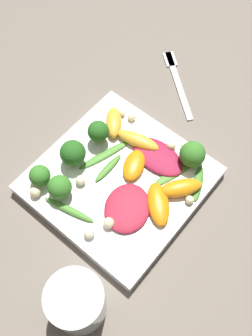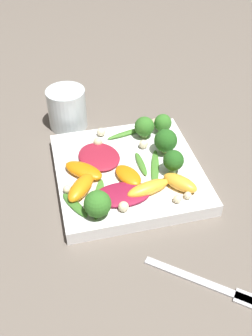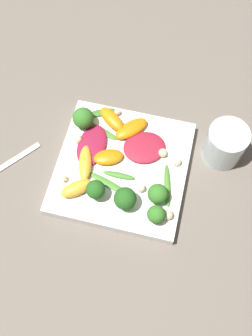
% 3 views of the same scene
% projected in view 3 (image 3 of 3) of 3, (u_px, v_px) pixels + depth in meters
% --- Properties ---
extents(ground_plane, '(2.40, 2.40, 0.00)m').
position_uv_depth(ground_plane, '(122.00, 170.00, 0.76)').
color(ground_plane, '#6B6056').
extents(plate, '(0.24, 0.24, 0.02)m').
position_uv_depth(plate, '(122.00, 168.00, 0.75)').
color(plate, white).
rests_on(plate, ground_plane).
extents(drinking_glass, '(0.08, 0.08, 0.08)m').
position_uv_depth(drinking_glass, '(225.00, 144.00, 0.74)').
color(drinking_glass, silver).
rests_on(drinking_glass, ground_plane).
extents(radicchio_leaf_0, '(0.09, 0.10, 0.01)m').
position_uv_depth(radicchio_leaf_0, '(144.00, 147.00, 0.75)').
color(radicchio_leaf_0, maroon).
rests_on(radicchio_leaf_0, plate).
extents(radicchio_leaf_1, '(0.09, 0.06, 0.01)m').
position_uv_depth(radicchio_leaf_1, '(92.00, 145.00, 0.75)').
color(radicchio_leaf_1, maroon).
rests_on(radicchio_leaf_1, plate).
extents(orange_segment_0, '(0.05, 0.06, 0.01)m').
position_uv_depth(orange_segment_0, '(108.00, 157.00, 0.74)').
color(orange_segment_0, orange).
rests_on(orange_segment_0, plate).
extents(orange_segment_1, '(0.07, 0.07, 0.02)m').
position_uv_depth(orange_segment_1, '(130.00, 128.00, 0.76)').
color(orange_segment_1, orange).
rests_on(orange_segment_1, plate).
extents(orange_segment_2, '(0.06, 0.07, 0.02)m').
position_uv_depth(orange_segment_2, '(112.00, 119.00, 0.77)').
color(orange_segment_2, orange).
rests_on(orange_segment_2, plate).
extents(orange_segment_3, '(0.06, 0.06, 0.02)m').
position_uv_depth(orange_segment_3, '(77.00, 188.00, 0.71)').
color(orange_segment_3, '#FCAD33').
rests_on(orange_segment_3, plate).
extents(orange_segment_4, '(0.08, 0.04, 0.02)m').
position_uv_depth(orange_segment_4, '(85.00, 163.00, 0.73)').
color(orange_segment_4, '#FCAD33').
rests_on(orange_segment_4, plate).
extents(broccoli_floret_0, '(0.04, 0.04, 0.04)m').
position_uv_depth(broccoli_floret_0, '(158.00, 194.00, 0.69)').
color(broccoli_floret_0, '#84AD5B').
rests_on(broccoli_floret_0, plate).
extents(broccoli_floret_1, '(0.03, 0.03, 0.04)m').
position_uv_depth(broccoli_floret_1, '(156.00, 215.00, 0.68)').
color(broccoli_floret_1, '#7A9E51').
rests_on(broccoli_floret_1, plate).
extents(broccoli_floret_2, '(0.03, 0.03, 0.04)m').
position_uv_depth(broccoli_floret_2, '(96.00, 190.00, 0.69)').
color(broccoli_floret_2, '#84AD5B').
rests_on(broccoli_floret_2, plate).
extents(broccoli_floret_3, '(0.04, 0.04, 0.05)m').
position_uv_depth(broccoli_floret_3, '(125.00, 199.00, 0.68)').
color(broccoli_floret_3, '#84AD5B').
rests_on(broccoli_floret_3, plate).
extents(broccoli_floret_4, '(0.04, 0.04, 0.04)m').
position_uv_depth(broccoli_floret_4, '(83.00, 118.00, 0.76)').
color(broccoli_floret_4, '#7A9E51').
rests_on(broccoli_floret_4, plate).
extents(arugula_sprig_0, '(0.04, 0.09, 0.00)m').
position_uv_depth(arugula_sprig_0, '(98.00, 130.00, 0.77)').
color(arugula_sprig_0, '#47842D').
rests_on(arugula_sprig_0, plate).
extents(arugula_sprig_1, '(0.01, 0.06, 0.01)m').
position_uv_depth(arugula_sprig_1, '(121.00, 176.00, 0.73)').
color(arugula_sprig_1, '#47842D').
rests_on(arugula_sprig_1, plate).
extents(arugula_sprig_2, '(0.04, 0.09, 0.00)m').
position_uv_depth(arugula_sprig_2, '(109.00, 184.00, 0.72)').
color(arugula_sprig_2, '#47842D').
rests_on(arugula_sprig_2, plate).
extents(arugula_sprig_3, '(0.08, 0.03, 0.01)m').
position_uv_depth(arugula_sprig_3, '(167.00, 185.00, 0.72)').
color(arugula_sprig_3, '#47842D').
rests_on(arugula_sprig_3, plate).
extents(arugula_sprig_4, '(0.04, 0.06, 0.01)m').
position_uv_depth(arugula_sprig_4, '(101.00, 113.00, 0.79)').
color(arugula_sprig_4, '#3D7528').
rests_on(arugula_sprig_4, plate).
extents(macadamia_nut_0, '(0.01, 0.01, 0.01)m').
position_uv_depth(macadamia_nut_0, '(64.00, 179.00, 0.72)').
color(macadamia_nut_0, beige).
rests_on(macadamia_nut_0, plate).
extents(macadamia_nut_1, '(0.02, 0.02, 0.02)m').
position_uv_depth(macadamia_nut_1, '(168.00, 215.00, 0.69)').
color(macadamia_nut_1, beige).
rests_on(macadamia_nut_1, plate).
extents(macadamia_nut_2, '(0.02, 0.02, 0.02)m').
position_uv_depth(macadamia_nut_2, '(163.00, 153.00, 0.74)').
color(macadamia_nut_2, beige).
rests_on(macadamia_nut_2, plate).
extents(macadamia_nut_3, '(0.02, 0.02, 0.02)m').
position_uv_depth(macadamia_nut_3, '(78.00, 139.00, 0.75)').
color(macadamia_nut_3, beige).
rests_on(macadamia_nut_3, plate).
extents(macadamia_nut_4, '(0.01, 0.01, 0.01)m').
position_uv_depth(macadamia_nut_4, '(63.00, 188.00, 0.71)').
color(macadamia_nut_4, beige).
rests_on(macadamia_nut_4, plate).
extents(macadamia_nut_5, '(0.02, 0.02, 0.02)m').
position_uv_depth(macadamia_nut_5, '(141.00, 188.00, 0.71)').
color(macadamia_nut_5, beige).
rests_on(macadamia_nut_5, plate).
extents(macadamia_nut_6, '(0.01, 0.01, 0.01)m').
position_uv_depth(macadamia_nut_6, '(117.00, 112.00, 0.78)').
color(macadamia_nut_6, beige).
rests_on(macadamia_nut_6, plate).
extents(macadamia_nut_7, '(0.02, 0.02, 0.02)m').
position_uv_depth(macadamia_nut_7, '(177.00, 162.00, 0.73)').
color(macadamia_nut_7, beige).
rests_on(macadamia_nut_7, plate).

